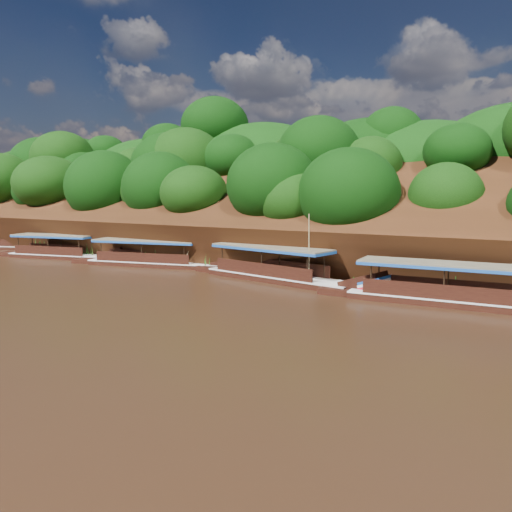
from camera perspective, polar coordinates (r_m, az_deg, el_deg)
The scene contains 8 objects.
ground at distance 30.18m, azimuth -5.54°, elevation -5.11°, with size 160.00×160.00×0.00m, color black.
riverbank at distance 49.79m, azimuth 10.24°, elevation 1.93°, with size 120.00×30.06×19.40m.
boat_0 at distance 30.85m, azimuth 23.71°, elevation -4.40°, with size 15.09×3.15×6.23m.
boat_1 at distance 35.86m, azimuth 3.55°, elevation -2.17°, with size 14.73×4.60×5.52m.
boat_2 at distance 44.20m, azimuth -10.61°, elevation -0.54°, with size 14.71×5.25×5.12m.
boat_3 at distance 52.05m, azimuth -20.84°, elevation 0.29°, with size 13.02×4.75×2.74m.
boat_4 at distance 63.77m, azimuth -26.91°, elevation 1.17°, with size 12.18×5.83×2.61m.
reeds at distance 39.52m, azimuth -0.87°, elevation -0.83°, with size 49.86×2.41×2.16m.
Camera 1 is at (17.66, -23.60, 6.51)m, focal length 35.00 mm.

